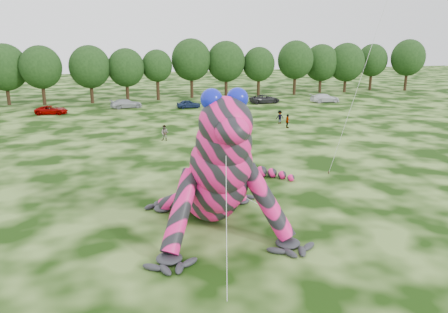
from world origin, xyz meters
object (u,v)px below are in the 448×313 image
object	(u,v)px
tree_12	(259,71)
car_6	(265,99)
tree_7	(90,74)
tree_15	(346,68)
tree_16	(372,67)
tree_13	(295,68)
car_2	(51,110)
tree_17	(407,65)
spectator_5	(225,140)
tree_9	(157,75)
tree_5	(5,75)
car_4	(189,104)
tree_8	(126,75)
car_5	(218,100)
inflatable_gecko	(207,150)
tree_10	(191,68)
spectator_2	(280,117)
spectator_1	(165,133)
car_3	(126,104)
tree_14	(321,68)
tree_6	(42,76)
tree_11	(226,69)
spectator_3	(287,121)
car_7	(325,98)

from	to	relation	value
tree_12	car_6	world-z (taller)	tree_12
car_6	tree_7	bearing A→B (deg)	72.74
tree_15	tree_16	xyz separation A→B (m)	(6.97, 1.60, -0.13)
tree_13	car_2	distance (m)	44.29
tree_17	tree_7	bearing A→B (deg)	179.87
tree_17	spectator_5	xyz separation A→B (m)	(-49.62, -36.03, -4.25)
tree_13	spectator_5	size ratio (longest dim) A/B	5.66
tree_9	tree_13	bearing A→B (deg)	-0.48
tree_7	spectator_5	bearing A→B (deg)	-71.07
tree_5	car_4	bearing A→B (deg)	-22.68
tree_8	tree_9	world-z (taller)	tree_8
car_2	car_5	world-z (taller)	car_5
inflatable_gecko	tree_10	xyz separation A→B (m)	(10.85, 53.41, 1.05)
tree_9	spectator_2	distance (m)	28.82
tree_15	tree_10	bearing A→B (deg)	178.51
inflatable_gecko	car_4	bearing A→B (deg)	80.85
inflatable_gecko	tree_17	bearing A→B (deg)	44.24
car_6	spectator_1	world-z (taller)	spectator_1
tree_8	spectator_5	size ratio (longest dim) A/B	5.00
car_3	car_6	xyz separation A→B (m)	(22.60, -1.34, -0.00)
tree_13	tree_14	distance (m)	6.54
tree_6	car_5	world-z (taller)	tree_6
tree_17	car_4	bearing A→B (deg)	-168.52
tree_6	spectator_5	xyz separation A→B (m)	(19.88, -36.05, -3.85)
tree_5	tree_9	distance (m)	24.22
tree_8	spectator_5	world-z (taller)	tree_8
tree_10	tree_11	bearing A→B (deg)	-3.44
tree_12	tree_13	world-z (taller)	tree_13
tree_7	spectator_5	distance (m)	38.43
car_5	spectator_5	xyz separation A→B (m)	(-7.45, -29.03, 0.20)
tree_5	tree_11	distance (m)	36.91
car_5	spectator_3	size ratio (longest dim) A/B	2.46
tree_10	tree_15	size ratio (longest dim) A/B	1.09
tree_14	tree_15	xyz separation A→B (m)	(5.01, -0.95, 0.12)
tree_13	tree_15	size ratio (longest dim) A/B	1.05
tree_17	car_2	size ratio (longest dim) A/B	2.30
tree_6	tree_17	distance (m)	69.51
car_7	spectator_3	distance (m)	23.44
tree_6	tree_10	distance (m)	25.03
tree_16	tree_14	bearing A→B (deg)	-176.90
tree_15	spectator_2	world-z (taller)	tree_15
tree_8	tree_13	distance (m)	31.36
tree_5	car_6	bearing A→B (deg)	-13.98
tree_14	car_3	bearing A→B (deg)	-166.74
spectator_3	inflatable_gecko	bearing A→B (deg)	154.49
tree_13	car_2	size ratio (longest dim) A/B	2.26
car_2	car_4	distance (m)	20.04
spectator_3	tree_11	bearing A→B (deg)	6.82
tree_8	car_6	distance (m)	23.75
tree_5	tree_6	size ratio (longest dim) A/B	1.03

